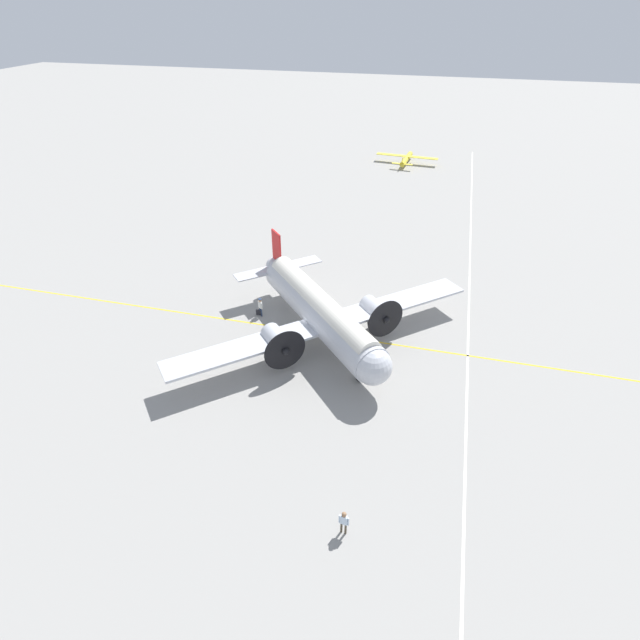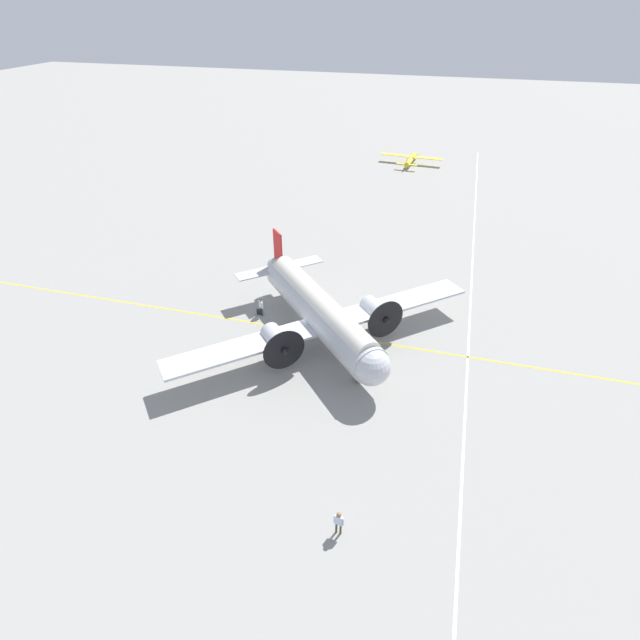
% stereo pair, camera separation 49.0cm
% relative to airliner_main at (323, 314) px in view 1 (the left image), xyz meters
% --- Properties ---
extents(ground_plane, '(300.00, 300.00, 0.00)m').
position_rel_airliner_main_xyz_m(ground_plane, '(-0.32, 0.34, -2.63)').
color(ground_plane, gray).
extents(apron_line_eastwest, '(120.00, 0.16, 0.01)m').
position_rel_airliner_main_xyz_m(apron_line_eastwest, '(-0.32, 1.04, -2.62)').
color(apron_line_eastwest, gold).
rests_on(apron_line_eastwest, ground_plane).
extents(apron_line_northsouth, '(0.16, 120.00, 0.01)m').
position_rel_airliner_main_xyz_m(apron_line_northsouth, '(11.20, 0.34, -2.62)').
color(apron_line_northsouth, silver).
rests_on(apron_line_northsouth, ground_plane).
extents(airliner_main, '(20.04, 19.21, 6.12)m').
position_rel_airliner_main_xyz_m(airliner_main, '(0.00, 0.00, 0.00)').
color(airliner_main, silver).
rests_on(airliner_main, ground_plane).
extents(crew_foreground, '(0.55, 0.26, 1.63)m').
position_rel_airliner_main_xyz_m(crew_foreground, '(5.18, -15.94, -1.63)').
color(crew_foreground, '#473D2D').
rests_on(crew_foreground, ground_plane).
extents(passenger_boarding, '(0.48, 0.39, 1.68)m').
position_rel_airliner_main_xyz_m(passenger_boarding, '(-6.07, 2.32, -1.57)').
color(passenger_boarding, navy).
rests_on(passenger_boarding, ground_plane).
extents(suitcase_near_door, '(0.48, 0.12, 0.54)m').
position_rel_airliner_main_xyz_m(suitcase_near_door, '(-6.28, 2.39, -2.37)').
color(suitcase_near_door, '#232328').
rests_on(suitcase_near_door, ground_plane).
extents(light_aircraft_distant, '(9.92, 7.38, 1.92)m').
position_rel_airliner_main_xyz_m(light_aircraft_distant, '(0.89, 50.63, -1.82)').
color(light_aircraft_distant, yellow).
rests_on(light_aircraft_distant, ground_plane).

